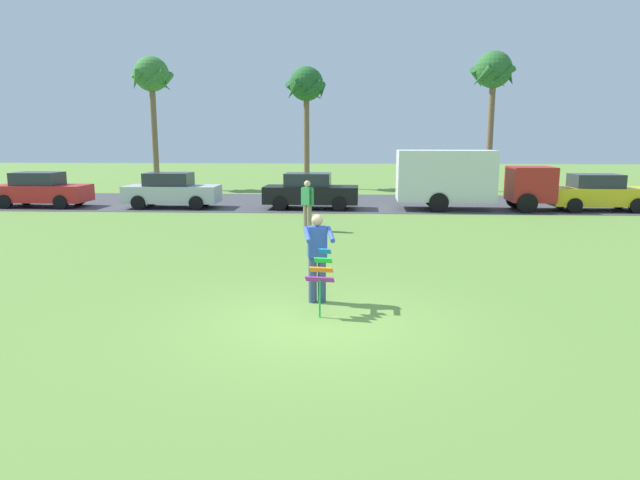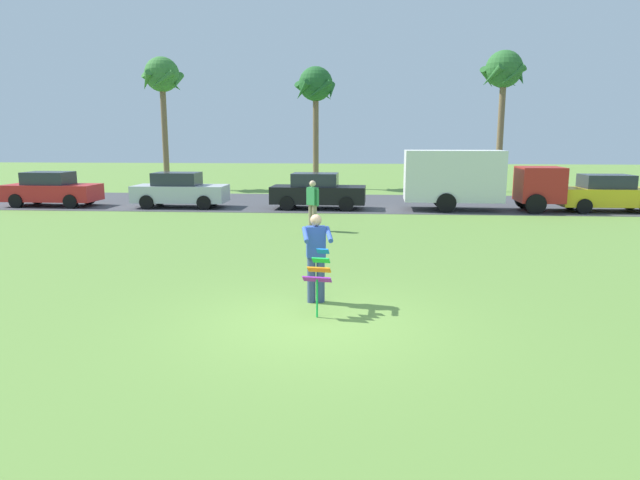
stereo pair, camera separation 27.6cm
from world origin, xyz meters
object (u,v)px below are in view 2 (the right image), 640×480
object	(u,v)px
palm_tree_left_near	(162,80)
palm_tree_centre_far	(504,75)
parked_car_silver	(180,191)
parked_car_yellow	(608,194)
kite_held	(319,272)
person_walker_near	(313,204)
palm_tree_right_near	(316,89)
parked_car_black	(318,192)
parked_car_red	(52,190)
person_kite_flyer	(316,255)
parked_truck_red_cab	(472,178)

from	to	relation	value
palm_tree_left_near	palm_tree_centre_far	distance (m)	20.33
parked_car_silver	parked_car_yellow	bearing A→B (deg)	0.00
kite_held	palm_tree_centre_far	world-z (taller)	palm_tree_centre_far
parked_car_yellow	palm_tree_left_near	bearing A→B (deg)	157.49
palm_tree_left_near	person_walker_near	world-z (taller)	palm_tree_left_near
parked_car_silver	palm_tree_right_near	bearing A→B (deg)	62.99
parked_car_black	parked_car_yellow	xyz separation A→B (m)	(12.59, -0.00, 0.00)
parked_car_red	palm_tree_left_near	size ratio (longest dim) A/B	0.53
person_kite_flyer	parked_car_yellow	world-z (taller)	person_kite_flyer
person_kite_flyer	parked_car_silver	size ratio (longest dim) A/B	0.41
parked_car_red	palm_tree_centre_far	world-z (taller)	palm_tree_centre_far
palm_tree_right_near	palm_tree_centre_far	bearing A→B (deg)	-8.44
kite_held	palm_tree_right_near	world-z (taller)	palm_tree_right_near
parked_car_yellow	palm_tree_centre_far	world-z (taller)	palm_tree_centre_far
parked_car_black	palm_tree_centre_far	distance (m)	14.61
parked_car_black	palm_tree_centre_far	bearing A→B (deg)	41.66
palm_tree_left_near	palm_tree_right_near	world-z (taller)	palm_tree_left_near
parked_car_silver	palm_tree_left_near	world-z (taller)	palm_tree_left_near
person_kite_flyer	palm_tree_right_near	distance (m)	25.60
parked_car_black	palm_tree_centre_far	size ratio (longest dim) A/B	0.53
parked_car_black	palm_tree_right_near	xyz separation A→B (m)	(-0.98, 10.51, 5.37)
parked_truck_red_cab	palm_tree_left_near	world-z (taller)	palm_tree_left_near
palm_tree_right_near	person_walker_near	bearing A→B (deg)	-85.48
parked_car_silver	palm_tree_right_near	distance (m)	12.96
person_kite_flyer	person_walker_near	distance (m)	8.50
parked_car_silver	palm_tree_right_near	size ratio (longest dim) A/B	0.56
palm_tree_right_near	person_walker_near	size ratio (longest dim) A/B	4.33
kite_held	palm_tree_left_near	world-z (taller)	palm_tree_left_near
person_walker_near	person_kite_flyer	bearing A→B (deg)	-84.35
parked_truck_red_cab	palm_tree_right_near	world-z (taller)	palm_tree_right_near
parked_car_red	palm_tree_right_near	world-z (taller)	palm_tree_right_near
palm_tree_centre_far	person_walker_near	xyz separation A→B (m)	(-9.66, -14.89, -5.76)
parked_truck_red_cab	parked_car_red	bearing A→B (deg)	180.00
person_walker_near	parked_car_yellow	bearing A→B (deg)	26.09
kite_held	person_walker_near	bearing A→B (deg)	95.92
palm_tree_right_near	person_walker_near	xyz separation A→B (m)	(1.30, -16.52, -5.21)
parked_car_red	parked_car_silver	xyz separation A→B (m)	(6.12, -0.00, 0.00)
palm_tree_centre_far	parked_car_red	bearing A→B (deg)	-158.41
parked_car_silver	palm_tree_centre_far	bearing A→B (deg)	28.56
parked_truck_red_cab	parked_car_yellow	world-z (taller)	parked_truck_red_cab
palm_tree_centre_far	person_walker_near	distance (m)	18.66
palm_tree_centre_far	parked_car_black	bearing A→B (deg)	-138.34
person_kite_flyer	palm_tree_centre_far	distance (m)	25.61
parked_car_black	parked_car_yellow	size ratio (longest dim) A/B	1.01
person_kite_flyer	parked_truck_red_cab	distance (m)	15.53
person_kite_flyer	parked_car_yellow	size ratio (longest dim) A/B	0.41
parked_car_silver	person_walker_near	world-z (taller)	person_walker_near
parked_car_black	parked_truck_red_cab	distance (m)	6.82
person_kite_flyer	kite_held	world-z (taller)	person_kite_flyer
parked_car_black	person_kite_flyer	bearing A→B (deg)	-85.41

